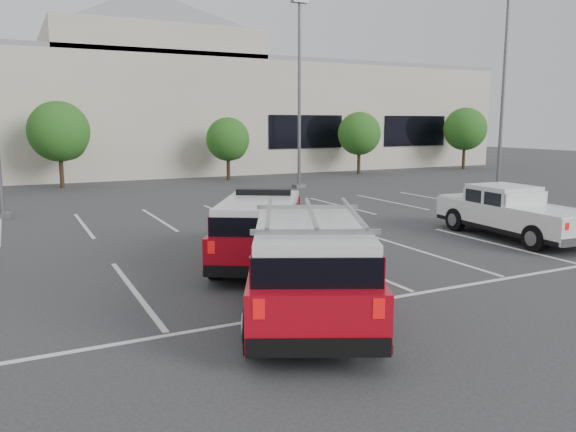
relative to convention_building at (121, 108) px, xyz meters
name	(u,v)px	position (x,y,z in m)	size (l,w,h in m)	color
ground	(346,264)	(-0.18, -31.86, -4.72)	(120.00, 120.00, 0.00)	#2F2F31
stall_markings	(273,234)	(-0.18, -27.36, -4.71)	(23.00, 15.00, 0.01)	silver
convention_building	(121,108)	(0.00, 0.00, 0.00)	(60.00, 16.99, 13.20)	beige
tree_mid_left	(61,134)	(-5.09, -9.82, -1.68)	(3.37, 3.37, 4.85)	#3F2B19
tree_mid_right	(229,141)	(4.91, -9.82, -2.22)	(2.77, 2.77, 3.99)	#3F2B19
tree_right	(360,135)	(14.91, -9.82, -1.95)	(3.07, 3.07, 4.42)	#3F2B19
tree_far_right	(465,131)	(24.91, -9.82, -1.68)	(3.37, 3.37, 4.85)	#3F2B19
light_pole_mid	(299,94)	(6.82, -15.86, 0.47)	(0.90, 0.60, 10.24)	#59595E
light_pole_right	(503,93)	(15.82, -21.86, 0.47)	(0.90, 0.60, 10.24)	#59595E
fire_chief_suv	(262,234)	(-2.06, -30.74, -3.95)	(4.42, 5.60, 1.89)	#AA0815
white_pickup	(512,218)	(6.37, -31.31, -4.07)	(2.20, 5.45, 1.64)	silver
ladder_suv	(309,274)	(-2.98, -35.01, -3.87)	(4.22, 5.74, 2.11)	#AA0815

